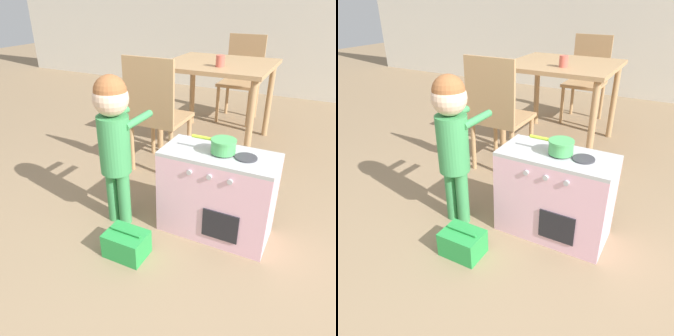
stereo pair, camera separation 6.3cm
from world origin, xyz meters
TOP-DOWN VIEW (x-y plane):
  - play_kitchen at (-0.13, 0.88)m, footprint 0.64×0.31m
  - toy_pot at (-0.12, 0.88)m, footprint 0.25×0.14m
  - child_figure at (-0.70, 0.72)m, footprint 0.21×0.37m
  - toy_basket at (-0.49, 0.46)m, footprint 0.22×0.17m
  - dining_table at (-0.60, 2.21)m, footprint 0.94×0.87m
  - dining_chair_near at (-0.83, 1.44)m, footprint 0.41×0.41m
  - dining_chair_far at (-0.59, 3.00)m, footprint 0.41×0.41m
  - cup_on_table at (-0.53, 2.02)m, footprint 0.07×0.07m

SIDE VIEW (x-z plane):
  - toy_basket at x=-0.49m, z-range -0.01..0.15m
  - play_kitchen at x=-0.13m, z-range 0.00..0.53m
  - dining_chair_near at x=-0.83m, z-range 0.03..0.94m
  - dining_chair_far at x=-0.59m, z-range 0.03..0.94m
  - toy_pot at x=-0.12m, z-range 0.54..0.61m
  - child_figure at x=-0.70m, z-range 0.15..1.07m
  - dining_table at x=-0.60m, z-range 0.27..1.02m
  - cup_on_table at x=-0.53m, z-range 0.76..0.85m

